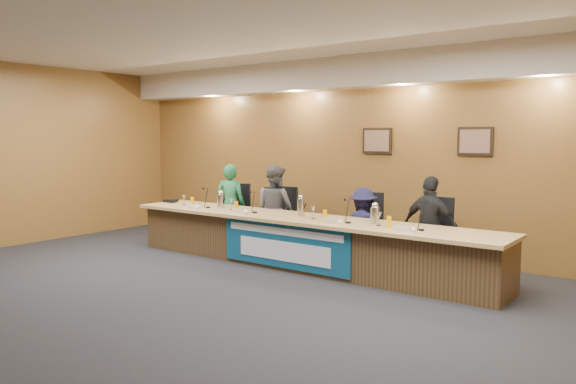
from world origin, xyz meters
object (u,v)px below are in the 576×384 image
at_px(panelist_d, 430,227).
at_px(speakerphone, 172,201).
at_px(banner, 284,246).
at_px(panelist_b, 275,209).
at_px(office_chair_c, 366,233).
at_px(carafe_left, 221,201).
at_px(dais_body, 301,243).
at_px(office_chair_a, 234,218).
at_px(panelist_c, 363,227).
at_px(office_chair_b, 279,223).
at_px(panelist_a, 231,205).
at_px(carafe_mid, 301,207).
at_px(office_chair_d, 433,241).
at_px(carafe_right, 375,216).

xyz_separation_m(panelist_d, speakerphone, (-4.62, -0.56, 0.08)).
height_order(banner, panelist_b, panelist_b).
bearing_deg(office_chair_c, panelist_b, 167.65).
bearing_deg(carafe_left, dais_body, 0.10).
bearing_deg(office_chair_a, panelist_d, -19.96).
bearing_deg(dais_body, office_chair_c, 44.44).
bearing_deg(panelist_c, office_chair_b, -15.90).
distance_m(panelist_a, carafe_mid, 2.04).
bearing_deg(banner, office_chair_a, 150.54).
distance_m(panelist_d, carafe_mid, 1.87).
bearing_deg(office_chair_d, panelist_b, 178.81).
distance_m(panelist_c, carafe_right, 0.81).
height_order(panelist_a, office_chair_c, panelist_a).
relative_size(panelist_d, office_chair_c, 2.89).
distance_m(panelist_a, panelist_c, 2.67).
height_order(banner, speakerphone, speakerphone).
xyz_separation_m(office_chair_d, carafe_left, (-3.38, -0.69, 0.38)).
xyz_separation_m(office_chair_a, speakerphone, (-0.91, -0.66, 0.30)).
bearing_deg(banner, panelist_b, 133.39).
bearing_deg(office_chair_d, panelist_a, 178.24).
height_order(banner, office_chair_a, banner).
xyz_separation_m(dais_body, office_chair_c, (0.70, 0.69, 0.13)).
xyz_separation_m(dais_body, office_chair_b, (-0.95, 0.69, 0.13)).
bearing_deg(panelist_d, speakerphone, 12.10).
bearing_deg(office_chair_c, panelist_c, -105.81).
bearing_deg(office_chair_c, speakerphone, 174.58).
bearing_deg(carafe_left, office_chair_c, 16.61).
xyz_separation_m(panelist_d, office_chair_a, (-3.71, 0.10, -0.21)).
xyz_separation_m(office_chair_a, office_chair_d, (3.71, 0.00, 0.00)).
bearing_deg(office_chair_b, office_chair_c, -0.24).
bearing_deg(speakerphone, panelist_d, 6.84).
xyz_separation_m(banner, panelist_a, (-1.96, 1.01, 0.34)).
height_order(dais_body, panelist_d, panelist_d).
bearing_deg(panelist_d, banner, 35.07).
bearing_deg(speakerphone, carafe_mid, -0.42).
xyz_separation_m(banner, speakerphone, (-2.87, 0.45, 0.40)).
bearing_deg(panelist_d, panelist_c, 5.26).
distance_m(office_chair_d, carafe_left, 3.47).
xyz_separation_m(carafe_left, speakerphone, (-1.25, 0.04, -0.09)).
bearing_deg(panelist_b, office_chair_c, -167.14).
bearing_deg(office_chair_b, office_chair_a, 179.76).
distance_m(banner, panelist_a, 2.23).
xyz_separation_m(panelist_a, office_chair_d, (3.71, 0.10, -0.24)).
relative_size(panelist_c, office_chair_a, 2.44).
relative_size(carafe_left, speakerphone, 0.70).
bearing_deg(carafe_left, speakerphone, 178.20).
bearing_deg(office_chair_b, carafe_mid, -35.97).
distance_m(office_chair_b, carafe_left, 1.04).
height_order(office_chair_a, carafe_right, carafe_right).
bearing_deg(banner, dais_body, 90.00).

